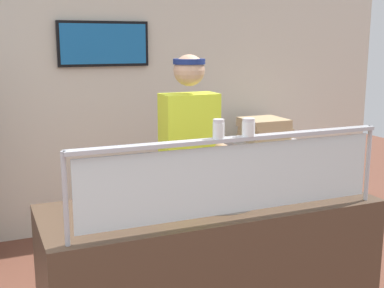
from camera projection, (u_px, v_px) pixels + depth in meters
shop_rear_unit at (109, 92)px, 4.86m from camera, size 6.29×0.13×2.70m
serving_counter at (210, 280)px, 2.92m from camera, size 1.89×0.72×0.95m
sneeze_guard at (236, 168)px, 2.50m from camera, size 1.71×0.06×0.43m
pizza_tray at (218, 199)px, 2.84m from camera, size 0.46×0.46×0.04m
pizza_server at (221, 196)px, 2.82m from camera, size 0.09×0.28×0.01m
parmesan_shaker at (219, 130)px, 2.42m from camera, size 0.06×0.06×0.09m
pepper_flake_shaker at (248, 128)px, 2.48m from camera, size 0.07×0.07×0.09m
worker_figure at (190, 165)px, 3.45m from camera, size 0.41×0.50×1.76m
prep_shelf at (263, 181)px, 5.16m from camera, size 0.70×0.55×0.86m
pizza_box_stack at (264, 129)px, 5.05m from camera, size 0.45×0.43×0.22m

